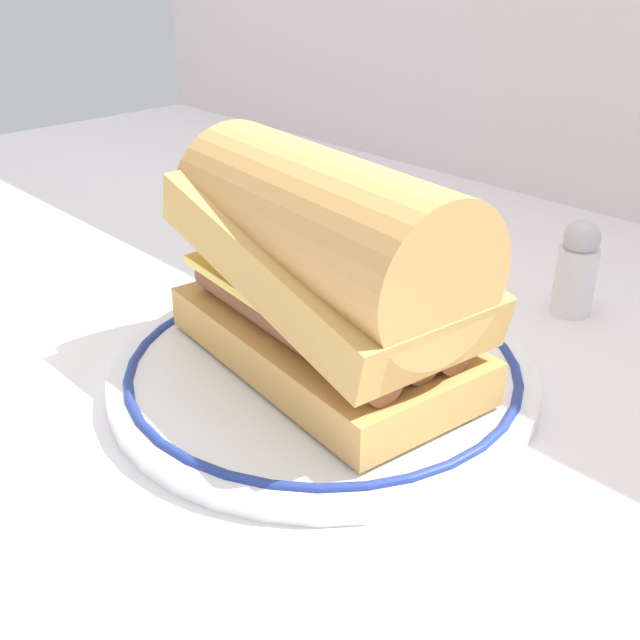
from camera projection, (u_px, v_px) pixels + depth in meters
name	position (u px, v px, depth m)	size (l,w,h in m)	color
ground_plane	(323.00, 381.00, 0.47)	(1.50, 1.50, 0.00)	white
plate	(320.00, 375.00, 0.46)	(0.26, 0.26, 0.01)	white
sausage_sandwich	(320.00, 268.00, 0.43)	(0.21, 0.12, 0.13)	#D99E52
salt_shaker	(577.00, 268.00, 0.54)	(0.03, 0.03, 0.07)	white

